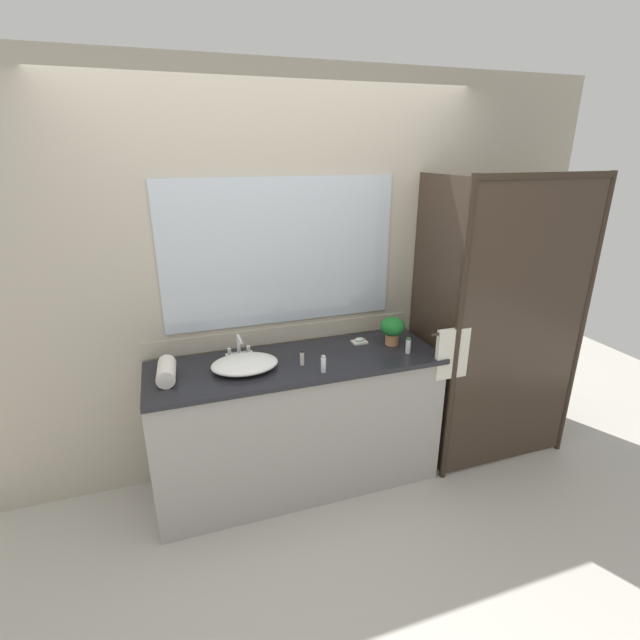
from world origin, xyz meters
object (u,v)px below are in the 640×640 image
rolled_towel_near_edge (166,372)px  sink_basin (245,364)px  faucet (239,349)px  amenity_bottle_shampoo (408,346)px  soap_dish (359,341)px  amenity_bottle_body_wash (302,358)px  potted_plant (393,328)px  amenity_bottle_conditioner (323,364)px

rolled_towel_near_edge → sink_basin: bearing=-0.7°
faucet → amenity_bottle_shampoo: 1.07m
soap_dish → amenity_bottle_body_wash: bearing=-156.5°
sink_basin → rolled_towel_near_edge: size_ratio=1.66×
potted_plant → rolled_towel_near_edge: size_ratio=0.79×
soap_dish → amenity_bottle_shampoo: amenity_bottle_shampoo is taller
amenity_bottle_shampoo → rolled_towel_near_edge: size_ratio=0.44×
rolled_towel_near_edge → faucet: bearing=22.8°
potted_plant → amenity_bottle_body_wash: size_ratio=1.99×
faucet → amenity_bottle_shampoo: bearing=-16.0°
potted_plant → sink_basin: bearing=-176.8°
soap_dish → rolled_towel_near_edge: size_ratio=0.42×
potted_plant → amenity_bottle_shampoo: size_ratio=1.82×
soap_dish → sink_basin: bearing=-169.5°
potted_plant → amenity_bottle_body_wash: 0.67m
amenity_bottle_conditioner → sink_basin: bearing=156.3°
amenity_bottle_conditioner → soap_dish: bearing=41.9°
amenity_bottle_conditioner → rolled_towel_near_edge: 0.89m
sink_basin → potted_plant: 1.00m
faucet → potted_plant: size_ratio=0.90×
faucet → rolled_towel_near_edge: bearing=-157.2°
faucet → amenity_bottle_shampoo: faucet is taller
faucet → amenity_bottle_shampoo: (1.02, -0.29, 0.00)m
potted_plant → amenity_bottle_shampoo: potted_plant is taller
amenity_bottle_body_wash → sink_basin: bearing=171.1°
sink_basin → amenity_bottle_shampoo: 1.03m
sink_basin → faucet: (-0.00, 0.19, 0.02)m
potted_plant → soap_dish: (-0.19, 0.09, -0.10)m
soap_dish → amenity_bottle_conditioner: (-0.37, -0.33, 0.04)m
potted_plant → amenity_bottle_body_wash: bearing=-170.7°
amenity_bottle_body_wash → rolled_towel_near_edge: size_ratio=0.40×
sink_basin → potted_plant: bearing=3.2°
potted_plant → soap_dish: size_ratio=1.89×
amenity_bottle_body_wash → amenity_bottle_conditioner: (0.09, -0.13, 0.00)m
amenity_bottle_shampoo → rolled_towel_near_edge: bearing=175.7°
amenity_bottle_shampoo → potted_plant: bearing=101.6°
potted_plant → rolled_towel_near_edge: 1.43m
amenity_bottle_conditioner → amenity_bottle_shampoo: bearing=7.9°
amenity_bottle_shampoo → amenity_bottle_conditioner: (-0.60, -0.08, 0.00)m
faucet → amenity_bottle_conditioner: size_ratio=1.63×
sink_basin → amenity_bottle_body_wash: amenity_bottle_body_wash is taller
faucet → rolled_towel_near_edge: 0.48m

